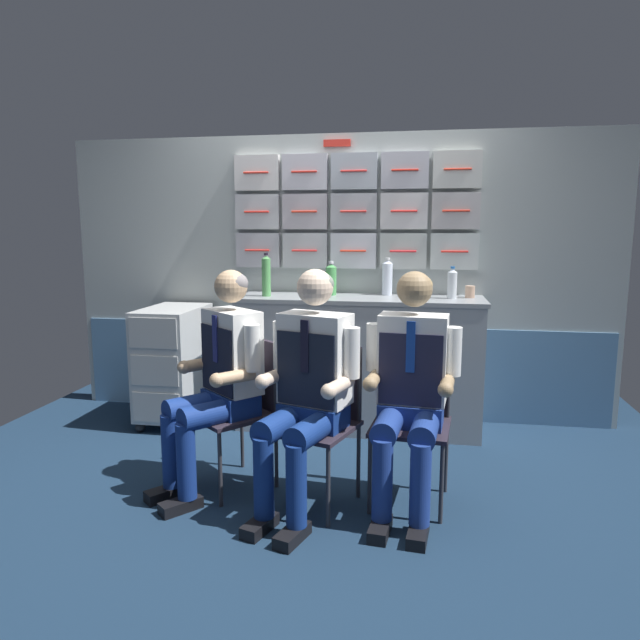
# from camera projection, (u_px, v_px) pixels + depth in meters

# --- Properties ---
(ground) EXTENTS (4.80, 4.80, 0.04)m
(ground) POSITION_uv_depth(u_px,v_px,m) (299.00, 492.00, 3.24)
(ground) COLOR #172C43
(galley_bulkhead) EXTENTS (4.20, 0.14, 2.15)m
(galley_bulkhead) POSITION_uv_depth(u_px,v_px,m) (337.00, 275.00, 4.39)
(galley_bulkhead) COLOR #A7B0AD
(galley_bulkhead) RESTS_ON ground
(galley_counter) EXTENTS (1.77, 0.53, 0.97)m
(galley_counter) POSITION_uv_depth(u_px,v_px,m) (359.00, 362.00, 4.18)
(galley_counter) COLOR #999FA4
(galley_counter) RESTS_ON ground
(service_trolley) EXTENTS (0.40, 0.65, 0.87)m
(service_trolley) POSITION_uv_depth(u_px,v_px,m) (174.00, 361.00, 4.30)
(service_trolley) COLOR black
(service_trolley) RESTS_ON ground
(folding_chair_left) EXTENTS (0.56, 0.56, 0.83)m
(folding_chair_left) POSITION_uv_depth(u_px,v_px,m) (245.00, 396.00, 3.26)
(folding_chair_left) COLOR #2D2D33
(folding_chair_left) RESTS_ON ground
(crew_member_left) EXTENTS (0.62, 0.65, 1.23)m
(crew_member_left) POSITION_uv_depth(u_px,v_px,m) (220.00, 373.00, 3.13)
(crew_member_left) COLOR black
(crew_member_left) RESTS_ON ground
(folding_chair_center) EXTENTS (0.50, 0.50, 0.83)m
(folding_chair_center) POSITION_uv_depth(u_px,v_px,m) (322.00, 406.00, 3.06)
(folding_chair_center) COLOR #2D2D33
(folding_chair_center) RESTS_ON ground
(crew_member_center) EXTENTS (0.53, 0.67, 1.25)m
(crew_member_center) POSITION_uv_depth(u_px,v_px,m) (307.00, 382.00, 2.90)
(crew_member_center) COLOR black
(crew_member_center) RESTS_ON ground
(folding_chair_right) EXTENTS (0.44, 0.44, 0.83)m
(folding_chair_right) POSITION_uv_depth(u_px,v_px,m) (413.00, 405.00, 3.08)
(folding_chair_right) COLOR #2D2D33
(folding_chair_right) RESTS_ON ground
(crew_member_right) EXTENTS (0.49, 0.63, 1.24)m
(crew_member_right) POSITION_uv_depth(u_px,v_px,m) (410.00, 383.00, 2.90)
(crew_member_right) COLOR black
(crew_member_right) RESTS_ON ground
(sparkling_bottle_green) EXTENTS (0.06, 0.06, 0.31)m
(sparkling_bottle_green) POSITION_uv_depth(u_px,v_px,m) (266.00, 276.00, 4.13)
(sparkling_bottle_green) COLOR #519A53
(sparkling_bottle_green) RESTS_ON galley_counter
(water_bottle_clear) EXTENTS (0.08, 0.08, 0.25)m
(water_bottle_clear) POSITION_uv_depth(u_px,v_px,m) (331.00, 279.00, 4.21)
(water_bottle_clear) COLOR #4B9F54
(water_bottle_clear) RESTS_ON galley_counter
(water_bottle_blue_cap) EXTENTS (0.08, 0.08, 0.27)m
(water_bottle_blue_cap) POSITION_uv_depth(u_px,v_px,m) (387.00, 277.00, 4.21)
(water_bottle_blue_cap) COLOR silver
(water_bottle_blue_cap) RESTS_ON galley_counter
(water_bottle_short) EXTENTS (0.07, 0.07, 0.23)m
(water_bottle_short) POSITION_uv_depth(u_px,v_px,m) (452.00, 284.00, 4.00)
(water_bottle_short) COLOR silver
(water_bottle_short) RESTS_ON galley_counter
(espresso_cup_small) EXTENTS (0.07, 0.07, 0.08)m
(espresso_cup_small) POSITION_uv_depth(u_px,v_px,m) (409.00, 290.00, 4.12)
(espresso_cup_small) COLOR white
(espresso_cup_small) RESTS_ON galley_counter
(paper_cup_blue) EXTENTS (0.07, 0.07, 0.08)m
(paper_cup_blue) POSITION_uv_depth(u_px,v_px,m) (470.00, 291.00, 4.05)
(paper_cup_blue) COLOR tan
(paper_cup_blue) RESTS_ON galley_counter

